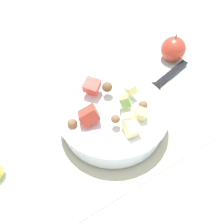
# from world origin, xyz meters

# --- Properties ---
(ground_plane) EXTENTS (2.40, 2.40, 0.00)m
(ground_plane) POSITION_xyz_m (0.00, 0.00, 0.00)
(ground_plane) COLOR silver
(placemat) EXTENTS (0.41, 0.31, 0.01)m
(placemat) POSITION_xyz_m (0.00, 0.00, 0.00)
(placemat) COLOR #BCB299
(placemat) RESTS_ON ground_plane
(salad_bowl) EXTENTS (0.25, 0.25, 0.10)m
(salad_bowl) POSITION_xyz_m (0.01, -0.00, 0.04)
(salad_bowl) COLOR white
(salad_bowl) RESTS_ON placemat
(serving_spoon) EXTENTS (0.19, 0.07, 0.01)m
(serving_spoon) POSITION_xyz_m (-0.17, -0.05, 0.01)
(serving_spoon) COLOR black
(serving_spoon) RESTS_ON placemat
(whole_apple) EXTENTS (0.07, 0.07, 0.09)m
(whole_apple) POSITION_xyz_m (-0.28, -0.13, 0.04)
(whole_apple) COLOR #BC3828
(whole_apple) RESTS_ON ground_plane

